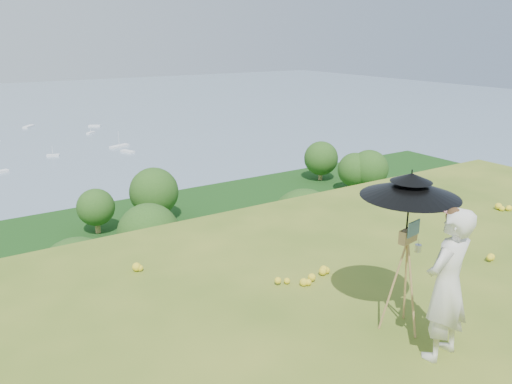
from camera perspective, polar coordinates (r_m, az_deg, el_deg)
shoreline_tier at (r=86.17m, az=-25.19°, el=-11.58°), size 170.00×28.00×8.00m
slope_trees at (r=41.22m, az=-20.92°, el=-10.34°), size 110.00×50.00×6.00m
harbor_town at (r=83.40m, az=-25.76°, el=-7.65°), size 110.00×22.00×5.00m
painter at (r=5.79m, az=20.99°, el=-9.88°), size 0.69×0.50×1.75m
field_easel at (r=6.23m, az=16.58°, el=-9.16°), size 0.62×0.62×1.41m
sun_umbrella at (r=5.92m, az=17.07°, el=-1.45°), size 1.13×1.13×0.84m
painter_cap at (r=5.48m, az=21.92°, el=-2.17°), size 0.21×0.24×0.10m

